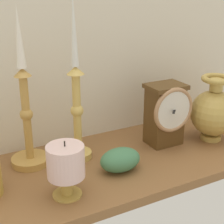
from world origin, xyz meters
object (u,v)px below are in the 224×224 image
at_px(candlestick_tall_center, 77,106).
at_px(pillar_candle_front, 66,165).
at_px(brass_vase_bulbous, 213,111).
at_px(mantel_clock, 166,113).
at_px(candlestick_tall_left, 27,118).

bearing_deg(candlestick_tall_center, pillar_candle_front, -121.26).
height_order(candlestick_tall_center, brass_vase_bulbous, candlestick_tall_center).
relative_size(mantel_clock, pillar_candle_front, 1.36).
bearing_deg(brass_vase_bulbous, candlestick_tall_left, 168.29).
xyz_separation_m(mantel_clock, candlestick_tall_left, (-0.38, 0.07, 0.03)).
distance_m(mantel_clock, candlestick_tall_left, 0.39).
bearing_deg(candlestick_tall_center, candlestick_tall_left, 166.38).
height_order(mantel_clock, candlestick_tall_center, candlestick_tall_center).
relative_size(brass_vase_bulbous, pillar_candle_front, 1.47).
relative_size(candlestick_tall_left, brass_vase_bulbous, 2.06).
xyz_separation_m(candlestick_tall_left, candlestick_tall_center, (0.12, -0.03, 0.02)).
xyz_separation_m(candlestick_tall_left, brass_vase_bulbous, (0.52, -0.11, -0.04)).
bearing_deg(mantel_clock, pillar_candle_front, -162.14).
xyz_separation_m(candlestick_tall_left, pillar_candle_front, (0.03, -0.18, -0.05)).
distance_m(brass_vase_bulbous, pillar_candle_front, 0.50).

